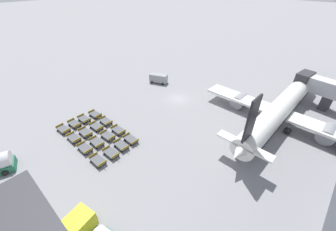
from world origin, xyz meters
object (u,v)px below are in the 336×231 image
baggage_dolly_row_far_col_d (131,139)px  airplane (281,108)px  baggage_dolly_row_mid_b_col_a (84,119)px  baggage_dolly_row_mid_a_col_d (111,153)px  baggage_dolly_row_mid_b_col_c (108,136)px  baggage_dolly_row_mid_b_col_d (121,145)px  baggage_dolly_row_near_col_c (85,148)px  service_van (159,78)px  baggage_dolly_row_far_col_b (106,121)px  baggage_dolly_row_mid_a_col_c (97,142)px  baggage_dolly_row_far_col_c (118,130)px  baggage_dolly_row_far_col_a (95,114)px  baggage_dolly_row_mid_a_col_a (75,124)px  baggage_dolly_row_near_col_a (63,129)px  baggage_dolly_row_near_col_d (98,161)px  baggage_dolly_row_mid_b_col_b (96,127)px  baggage_dolly_row_mid_a_col_b (85,133)px  baggage_dolly_row_near_col_b (74,138)px

baggage_dolly_row_far_col_d → airplane: bearing=54.8°
baggage_dolly_row_mid_b_col_a → baggage_dolly_row_mid_a_col_d: bearing=-8.9°
baggage_dolly_row_mid_b_col_c → baggage_dolly_row_mid_b_col_d: bearing=1.9°
baggage_dolly_row_near_col_c → baggage_dolly_row_far_col_d: same height
baggage_dolly_row_mid_b_col_a → baggage_dolly_row_far_col_d: (11.05, 2.31, 0.00)m
service_van → baggage_dolly_row_far_col_b: size_ratio=1.45×
baggage_dolly_row_mid_a_col_c → baggage_dolly_row_mid_b_col_c: 2.16m
baggage_dolly_row_far_col_c → baggage_dolly_row_mid_a_col_c: bearing=-90.0°
baggage_dolly_row_far_col_a → baggage_dolly_row_far_col_c: bearing=0.6°
baggage_dolly_row_far_col_b → baggage_dolly_row_mid_a_col_c: bearing=-47.7°
airplane → baggage_dolly_row_near_col_c: 34.85m
baggage_dolly_row_mid_a_col_a → airplane: bearing=44.9°
baggage_dolly_row_mid_b_col_c → baggage_dolly_row_mid_b_col_d: size_ratio=1.00×
baggage_dolly_row_mid_b_col_d → baggage_dolly_row_near_col_a: bearing=-158.0°
baggage_dolly_row_mid_b_col_c → baggage_dolly_row_far_col_a: (-7.36, 2.05, 0.00)m
baggage_dolly_row_near_col_a → baggage_dolly_row_near_col_d: bearing=0.5°
baggage_dolly_row_near_col_a → baggage_dolly_row_mid_b_col_b: same height
airplane → baggage_dolly_row_near_col_c: airplane is taller
baggage_dolly_row_near_col_d → baggage_dolly_row_mid_a_col_a: 11.33m
service_van → baggage_dolly_row_mid_b_col_b: 21.89m
baggage_dolly_row_mid_a_col_b → baggage_dolly_row_mid_b_col_a: size_ratio=1.00×
baggage_dolly_row_mid_a_col_b → baggage_dolly_row_mid_a_col_d: size_ratio=1.00×
baggage_dolly_row_near_col_a → baggage_dolly_row_near_col_c: bearing=0.9°
baggage_dolly_row_mid_a_col_a → baggage_dolly_row_mid_a_col_d: 11.25m
baggage_dolly_row_far_col_c → airplane: bearing=49.2°
baggage_dolly_row_mid_b_col_a → service_van: bearing=94.0°
airplane → baggage_dolly_row_far_col_c: 29.77m
baggage_dolly_row_near_col_b → baggage_dolly_row_mid_a_col_a: (-3.73, 2.00, 0.00)m
baggage_dolly_row_mid_a_col_c → baggage_dolly_row_far_col_d: 5.51m
baggage_dolly_row_mid_a_col_c → baggage_dolly_row_near_col_d: bearing=-29.0°
baggage_dolly_row_mid_b_col_b → baggage_dolly_row_mid_b_col_c: size_ratio=1.00×
baggage_dolly_row_mid_a_col_c → baggage_dolly_row_mid_a_col_d: bearing=2.8°
baggage_dolly_row_mid_a_col_a → baggage_dolly_row_far_col_c: same height
baggage_dolly_row_near_col_a → baggage_dolly_row_mid_b_col_a: size_ratio=1.01×
baggage_dolly_row_mid_a_col_d → baggage_dolly_row_mid_b_col_c: same height
baggage_dolly_row_near_col_b → baggage_dolly_row_mid_a_col_b: same height
service_van → baggage_dolly_row_mid_a_col_a: 23.55m
baggage_dolly_row_near_col_b → baggage_dolly_row_mid_a_col_d: same height
baggage_dolly_row_near_col_d → baggage_dolly_row_mid_b_col_c: 5.60m
baggage_dolly_row_mid_a_col_c → baggage_dolly_row_far_col_b: same height
baggage_dolly_row_mid_b_col_d → baggage_dolly_row_far_col_a: size_ratio=0.99×
airplane → baggage_dolly_row_far_col_c: (-19.37, -22.48, -2.38)m
baggage_dolly_row_mid_a_col_d → baggage_dolly_row_mid_b_col_a: bearing=171.1°
baggage_dolly_row_near_col_d → baggage_dolly_row_far_col_b: 9.89m
baggage_dolly_row_mid_b_col_b → baggage_dolly_row_far_col_b: 2.06m
baggage_dolly_row_near_col_d → baggage_dolly_row_mid_a_col_a: bearing=169.7°
baggage_dolly_row_mid_b_col_c → baggage_dolly_row_far_col_d: bearing=30.5°
baggage_dolly_row_near_col_c → baggage_dolly_row_near_col_d: 3.80m
airplane → baggage_dolly_row_mid_a_col_d: 30.93m
baggage_dolly_row_mid_a_col_b → baggage_dolly_row_near_col_a: bearing=-150.0°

